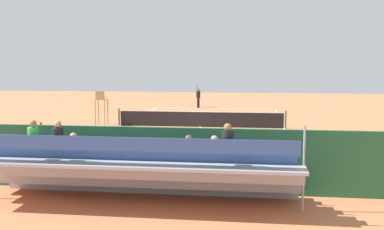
{
  "coord_description": "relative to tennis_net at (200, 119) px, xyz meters",
  "views": [
    {
      "loc": [
        -3.11,
        27.97,
        4.06
      ],
      "look_at": [
        0.0,
        4.0,
        1.2
      ],
      "focal_mm": 43.67,
      "sensor_mm": 36.0,
      "label": 1
    }
  ],
  "objects": [
    {
      "name": "backdrop_wall",
      "position": [
        0.0,
        14.0,
        0.5
      ],
      "size": [
        18.0,
        0.16,
        2.0
      ],
      "primitive_type": "cube",
      "color": "#235633",
      "rests_on": "ground"
    },
    {
      "name": "tennis_net",
      "position": [
        0.0,
        0.0,
        0.0
      ],
      "size": [
        10.3,
        0.1,
        1.07
      ],
      "color": "black",
      "rests_on": "ground"
    },
    {
      "name": "line_judge",
      "position": [
        4.15,
        13.03,
        0.51
      ],
      "size": [
        0.43,
        0.55,
        1.93
      ],
      "color": "#232328",
      "rests_on": "ground"
    },
    {
      "name": "court_line_markings",
      "position": [
        0.0,
        -0.04,
        -0.5
      ],
      "size": [
        10.1,
        22.2,
        0.01
      ],
      "color": "white",
      "rests_on": "ground"
    },
    {
      "name": "equipment_bag",
      "position": [
        -0.11,
        13.4,
        -0.32
      ],
      "size": [
        0.9,
        0.36,
        0.36
      ],
      "primitive_type": "cube",
      "color": "#B22D2D",
      "rests_on": "ground"
    },
    {
      "name": "umpire_chair",
      "position": [
        6.2,
        0.12,
        0.81
      ],
      "size": [
        0.67,
        0.67,
        2.14
      ],
      "color": "#A88456",
      "rests_on": "ground"
    },
    {
      "name": "courtside_bench",
      "position": [
        -1.77,
        13.27,
        0.06
      ],
      "size": [
        1.8,
        0.4,
        0.93
      ],
      "color": "#33383D",
      "rests_on": "ground"
    },
    {
      "name": "bleacher_stand",
      "position": [
        0.08,
        15.36,
        0.46
      ],
      "size": [
        9.06,
        2.4,
        2.48
      ],
      "color": "#9EA0A5",
      "rests_on": "ground"
    },
    {
      "name": "tennis_player",
      "position": [
        1.45,
        -11.34,
        0.51
      ],
      "size": [
        0.45,
        0.56,
        1.93
      ],
      "color": "black",
      "rests_on": "ground"
    },
    {
      "name": "tennis_racket",
      "position": [
        2.05,
        -10.91,
        -0.49
      ],
      "size": [
        0.38,
        0.59,
        0.03
      ],
      "color": "black",
      "rests_on": "ground"
    },
    {
      "name": "ground_plane",
      "position": [
        0.0,
        0.0,
        -0.5
      ],
      "size": [
        60.0,
        60.0,
        0.0
      ],
      "primitive_type": "plane",
      "color": "#CC7047"
    },
    {
      "name": "tennis_ball_near",
      "position": [
        -0.66,
        -7.55,
        -0.47
      ],
      "size": [
        0.07,
        0.07,
        0.07
      ],
      "primitive_type": "sphere",
      "color": "#CCDB33",
      "rests_on": "ground"
    }
  ]
}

